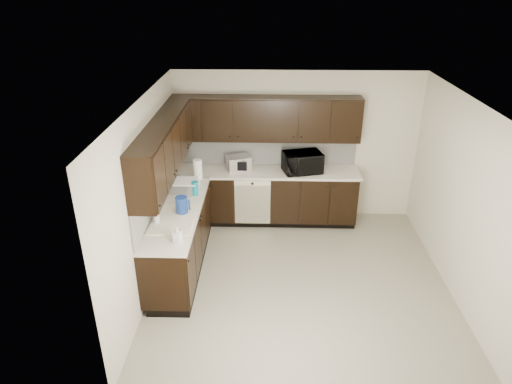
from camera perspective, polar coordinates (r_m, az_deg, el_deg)
floor at (r=6.46m, az=5.45°, el=-10.98°), size 4.00×4.00×0.00m
ceiling at (r=5.37m, az=6.56°, el=11.00°), size 4.00×4.00×0.00m
wall_back at (r=7.65m, az=4.98°, el=5.70°), size 4.00×0.02×2.50m
wall_left at (r=5.99m, az=-13.47°, el=-0.74°), size 0.02×4.00×2.50m
wall_right at (r=6.29m, az=24.44°, el=-1.16°), size 0.02×4.00×2.50m
wall_front at (r=4.12m, az=7.81°, el=-13.53°), size 4.00×0.02×2.50m
lower_cabinets at (r=7.18m, az=-2.97°, el=-2.92°), size 3.00×2.80×0.90m
countertop at (r=6.95m, az=-3.08°, el=0.74°), size 3.03×2.83×0.04m
backsplash at (r=7.06m, az=-4.70°, el=3.39°), size 3.00×2.80×0.48m
upper_cabinets at (r=6.74m, az=-3.99°, el=7.66°), size 3.00×2.80×0.70m
dishwasher at (r=7.37m, az=-0.44°, el=-0.94°), size 0.58×0.04×0.78m
sink at (r=6.08m, az=-10.24°, el=-3.96°), size 0.54×0.82×0.42m
microwave at (r=7.38m, az=5.80°, el=3.70°), size 0.68×0.55×0.33m
soap_bottle_a at (r=5.53m, az=-9.81°, el=-5.22°), size 0.11×0.11×0.20m
soap_bottle_b at (r=5.96m, az=-12.36°, el=-2.98°), size 0.10×0.11×0.22m
toaster_oven at (r=7.45m, az=-2.21°, el=3.64°), size 0.44×0.38×0.23m
storage_bin at (r=6.77m, az=-9.27°, el=0.70°), size 0.53×0.47×0.17m
blue_pitcher at (r=6.14m, az=-9.27°, el=-1.67°), size 0.21×0.21×0.24m
teal_tumbler at (r=6.63m, az=-7.62°, el=0.44°), size 0.12×0.12×0.21m
paper_towel_roll at (r=7.17m, az=-7.29°, el=2.86°), size 0.17×0.17×0.31m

